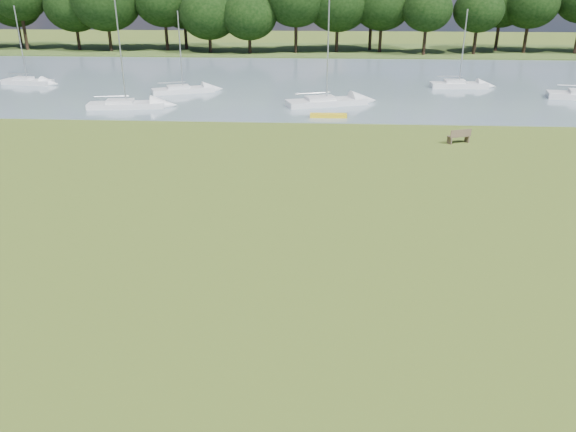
# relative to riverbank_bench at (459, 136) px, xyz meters

# --- Properties ---
(ground) EXTENTS (220.00, 220.00, 0.00)m
(ground) POSITION_rel_riverbank_bench_xyz_m (-12.36, -16.64, -0.52)
(ground) COLOR #5D6624
(river) EXTENTS (220.00, 40.00, 0.10)m
(river) POSITION_rel_riverbank_bench_xyz_m (-12.36, 25.36, -0.52)
(river) COLOR slate
(river) RESTS_ON ground
(far_bank) EXTENTS (220.00, 20.00, 0.40)m
(far_bank) POSITION_rel_riverbank_bench_xyz_m (-12.36, 55.36, -0.52)
(far_bank) COLOR #4C6626
(far_bank) RESTS_ON ground
(riverbank_bench) EXTENTS (1.73, 1.07, 1.03)m
(riverbank_bench) POSITION_rel_riverbank_bench_xyz_m (0.00, 0.00, 0.00)
(riverbank_bench) COLOR brown
(riverbank_bench) RESTS_ON ground
(kayak) EXTENTS (3.10, 0.75, 0.31)m
(kayak) POSITION_rel_riverbank_bench_xyz_m (-9.21, 7.36, -0.31)
(kayak) COLOR yellow
(kayak) RESTS_ON river
(tree_line) EXTENTS (132.77, 9.87, 11.94)m
(tree_line) POSITION_rel_riverbank_bench_xyz_m (-16.91, 51.36, 6.55)
(tree_line) COLOR black
(tree_line) RESTS_ON far_bank
(sailboat_1) EXTENTS (5.81, 2.44, 8.16)m
(sailboat_1) POSITION_rel_riverbank_bench_xyz_m (-42.38, 21.46, 0.01)
(sailboat_1) COLOR silver
(sailboat_1) RESTS_ON river
(sailboat_2) EXTENTS (5.97, 1.93, 7.91)m
(sailboat_2) POSITION_rel_riverbank_bench_xyz_m (4.70, 22.22, 0.04)
(sailboat_2) COLOR silver
(sailboat_2) RESTS_ON river
(sailboat_4) EXTENTS (6.37, 4.03, 7.89)m
(sailboat_4) POSITION_rel_riverbank_bench_xyz_m (-24.04, 17.52, -0.01)
(sailboat_4) COLOR silver
(sailboat_4) RESTS_ON river
(sailboat_6) EXTENTS (6.95, 2.94, 9.21)m
(sailboat_6) POSITION_rel_riverbank_bench_xyz_m (-27.46, 10.05, -0.02)
(sailboat_6) COLOR silver
(sailboat_6) RESTS_ON river
(sailboat_7) EXTENTS (7.68, 4.48, 9.48)m
(sailboat_7) POSITION_rel_riverbank_bench_xyz_m (-9.44, 12.32, 0.02)
(sailboat_7) COLOR silver
(sailboat_7) RESTS_ON river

